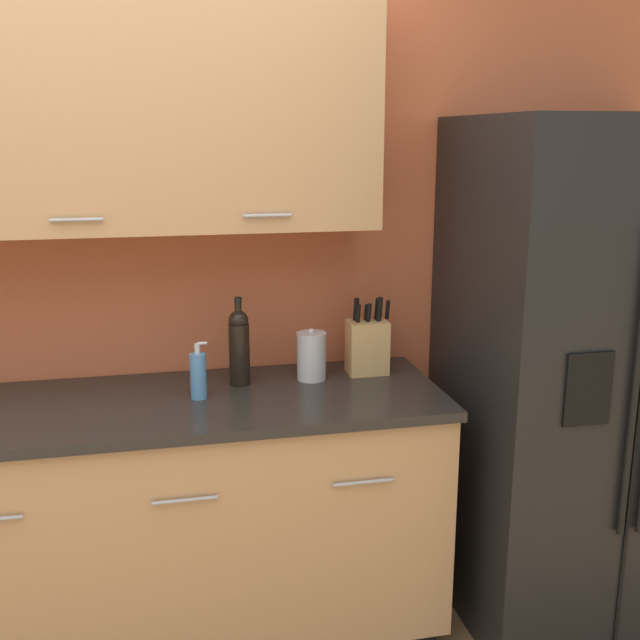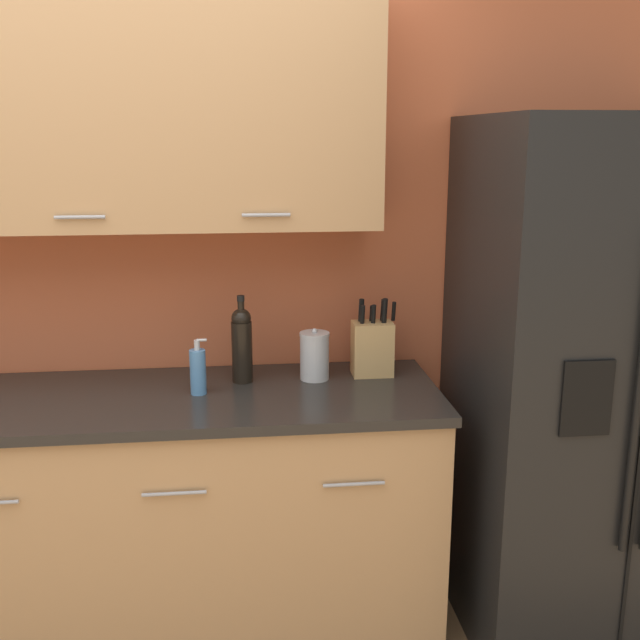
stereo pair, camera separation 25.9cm
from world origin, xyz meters
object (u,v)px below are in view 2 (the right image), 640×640
object	(u,v)px
refrigerator	(586,384)
steel_canister	(315,356)
knife_block	(372,347)
soap_dispenser	(198,371)
wine_bottle	(242,343)

from	to	relation	value
refrigerator	steel_canister	xyz separation A→B (m)	(-0.96, 0.19, 0.08)
knife_block	steel_canister	bearing A→B (deg)	-173.04
knife_block	soap_dispenser	distance (m)	0.65
soap_dispenser	steel_canister	xyz separation A→B (m)	(0.42, 0.12, 0.01)
knife_block	steel_canister	world-z (taller)	knife_block
wine_bottle	steel_canister	bearing A→B (deg)	0.10
knife_block	soap_dispenser	bearing A→B (deg)	-167.26
refrigerator	wine_bottle	xyz separation A→B (m)	(-1.22, 0.18, 0.14)
refrigerator	wine_bottle	bearing A→B (deg)	171.41
wine_bottle	soap_dispenser	size ratio (longest dim) A/B	1.62
steel_canister	soap_dispenser	bearing A→B (deg)	-164.31
soap_dispenser	refrigerator	bearing A→B (deg)	-2.83
soap_dispenser	steel_canister	world-z (taller)	soap_dispenser
knife_block	soap_dispenser	world-z (taller)	knife_block
refrigerator	soap_dispenser	world-z (taller)	refrigerator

